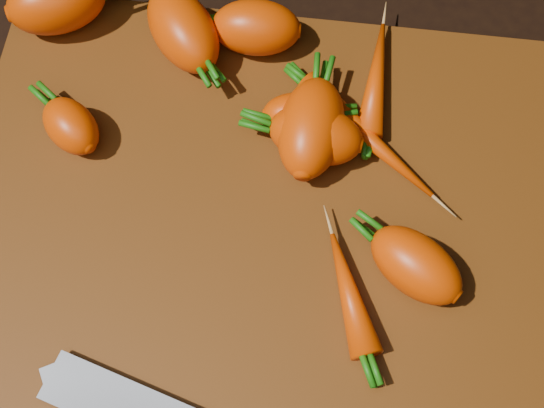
# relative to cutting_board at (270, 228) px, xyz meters

# --- Properties ---
(ground) EXTENTS (2.00, 2.00, 0.01)m
(ground) POSITION_rel_cutting_board_xyz_m (0.00, 0.00, -0.01)
(ground) COLOR black
(cutting_board) EXTENTS (0.50, 0.40, 0.01)m
(cutting_board) POSITION_rel_cutting_board_xyz_m (0.00, 0.00, 0.00)
(cutting_board) COLOR #582E0E
(cutting_board) RESTS_ON ground
(carrot_0) EXTENTS (0.10, 0.08, 0.05)m
(carrot_0) POSITION_rel_cutting_board_xyz_m (-0.20, 0.17, 0.03)
(carrot_0) COLOR #D23C03
(carrot_0) RESTS_ON cutting_board
(carrot_1) EXTENTS (0.07, 0.07, 0.04)m
(carrot_1) POSITION_rel_cutting_board_xyz_m (-0.17, 0.06, 0.02)
(carrot_1) COLOR #D23C03
(carrot_1) RESTS_ON cutting_board
(carrot_2) EXTENTS (0.09, 0.10, 0.05)m
(carrot_2) POSITION_rel_cutting_board_xyz_m (-0.09, 0.16, 0.03)
(carrot_2) COLOR #D23C03
(carrot_2) RESTS_ON cutting_board
(carrot_3) EXTENTS (0.06, 0.09, 0.05)m
(carrot_3) POSITION_rel_cutting_board_xyz_m (0.02, 0.08, 0.03)
(carrot_3) COLOR #D23C03
(carrot_3) RESTS_ON cutting_board
(carrot_4) EXTENTS (0.08, 0.05, 0.05)m
(carrot_4) POSITION_rel_cutting_board_xyz_m (-0.03, 0.17, 0.03)
(carrot_4) COLOR #D23C03
(carrot_4) RESTS_ON cutting_board
(carrot_5) EXTENTS (0.06, 0.04, 0.03)m
(carrot_5) POSITION_rel_cutting_board_xyz_m (0.01, 0.09, 0.02)
(carrot_5) COLOR #D23C03
(carrot_5) RESTS_ON cutting_board
(carrot_6) EXTENTS (0.09, 0.08, 0.04)m
(carrot_6) POSITION_rel_cutting_board_xyz_m (0.11, -0.03, 0.03)
(carrot_6) COLOR #D23C03
(carrot_6) RESTS_ON cutting_board
(carrot_7) EXTENTS (0.03, 0.11, 0.02)m
(carrot_7) POSITION_rel_cutting_board_xyz_m (0.07, 0.14, 0.02)
(carrot_7) COLOR #D23C03
(carrot_7) RESTS_ON cutting_board
(carrot_8) EXTENTS (0.12, 0.11, 0.02)m
(carrot_8) POSITION_rel_cutting_board_xyz_m (0.07, 0.08, 0.02)
(carrot_8) COLOR #D23C03
(carrot_8) RESTS_ON cutting_board
(carrot_9) EXTENTS (0.06, 0.10, 0.02)m
(carrot_9) POSITION_rel_cutting_board_xyz_m (0.06, -0.05, 0.02)
(carrot_9) COLOR #D23C03
(carrot_9) RESTS_ON cutting_board
(carrot_10) EXTENTS (0.08, 0.06, 0.05)m
(carrot_10) POSITION_rel_cutting_board_xyz_m (0.03, 0.07, 0.03)
(carrot_10) COLOR #D23C03
(carrot_10) RESTS_ON cutting_board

